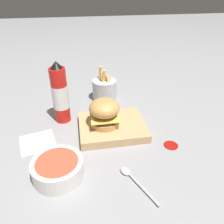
{
  "coord_description": "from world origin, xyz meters",
  "views": [
    {
      "loc": [
        -0.15,
        -0.61,
        0.49
      ],
      "look_at": [
        -0.04,
        0.05,
        0.08
      ],
      "focal_mm": 35.0,
      "sensor_mm": 36.0,
      "label": 1
    }
  ],
  "objects_px": {
    "serving_board": "(112,127)",
    "spoon": "(131,177)",
    "fries_basket": "(104,89)",
    "burger": "(104,112)",
    "side_bowl": "(58,168)",
    "ketchup_bottle": "(60,95)"
  },
  "relations": [
    {
      "from": "burger",
      "to": "side_bowl",
      "type": "distance_m",
      "value": 0.26
    },
    {
      "from": "serving_board",
      "to": "side_bowl",
      "type": "bearing_deg",
      "value": -134.49
    },
    {
      "from": "serving_board",
      "to": "spoon",
      "type": "height_order",
      "value": "serving_board"
    },
    {
      "from": "fries_basket",
      "to": "spoon",
      "type": "relative_size",
      "value": 1.0
    },
    {
      "from": "burger",
      "to": "ketchup_bottle",
      "type": "relative_size",
      "value": 0.45
    },
    {
      "from": "ketchup_bottle",
      "to": "spoon",
      "type": "relative_size",
      "value": 1.61
    },
    {
      "from": "fries_basket",
      "to": "side_bowl",
      "type": "xyz_separation_m",
      "value": [
        -0.2,
        -0.45,
        -0.02
      ]
    },
    {
      "from": "spoon",
      "to": "burger",
      "type": "bearing_deg",
      "value": -13.67
    },
    {
      "from": "side_bowl",
      "to": "spoon",
      "type": "height_order",
      "value": "side_bowl"
    },
    {
      "from": "serving_board",
      "to": "burger",
      "type": "distance_m",
      "value": 0.07
    },
    {
      "from": "serving_board",
      "to": "ketchup_bottle",
      "type": "bearing_deg",
      "value": 149.98
    },
    {
      "from": "side_bowl",
      "to": "spoon",
      "type": "relative_size",
      "value": 0.96
    },
    {
      "from": "burger",
      "to": "side_bowl",
      "type": "xyz_separation_m",
      "value": [
        -0.16,
        -0.2,
        -0.05
      ]
    },
    {
      "from": "serving_board",
      "to": "side_bowl",
      "type": "xyz_separation_m",
      "value": [
        -0.19,
        -0.19,
        0.01
      ]
    },
    {
      "from": "serving_board",
      "to": "fries_basket",
      "type": "height_order",
      "value": "fries_basket"
    },
    {
      "from": "spoon",
      "to": "ketchup_bottle",
      "type": "bearing_deg",
      "value": 6.17
    },
    {
      "from": "serving_board",
      "to": "ketchup_bottle",
      "type": "relative_size",
      "value": 0.98
    },
    {
      "from": "burger",
      "to": "side_bowl",
      "type": "relative_size",
      "value": 0.74
    },
    {
      "from": "ketchup_bottle",
      "to": "burger",
      "type": "bearing_deg",
      "value": -33.82
    },
    {
      "from": "serving_board",
      "to": "spoon",
      "type": "relative_size",
      "value": 1.58
    },
    {
      "from": "fries_basket",
      "to": "spoon",
      "type": "height_order",
      "value": "fries_basket"
    },
    {
      "from": "serving_board",
      "to": "side_bowl",
      "type": "relative_size",
      "value": 1.64
    }
  ]
}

